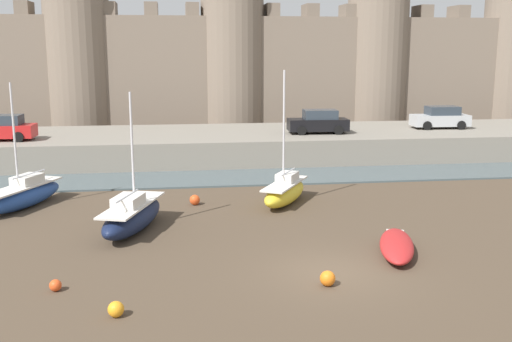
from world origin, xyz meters
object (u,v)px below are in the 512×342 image
object	(u,v)px
mooring_buoy_near_channel	(328,278)
mooring_buoy_mid_mud	(55,285)
rowboat_midflat_left	(397,245)
mooring_buoy_off_centre	(195,200)
sailboat_midflat_right	(132,216)
sailboat_near_channel_left	(23,195)
sailboat_foreground_left	(285,191)
mooring_buoy_near_shore	(116,309)
car_quay_east	(441,118)
car_quay_centre_east	(2,128)
car_quay_west	(318,122)

from	to	relation	value
mooring_buoy_near_channel	mooring_buoy_mid_mud	bearing A→B (deg)	175.09
rowboat_midflat_left	mooring_buoy_near_channel	world-z (taller)	rowboat_midflat_left
mooring_buoy_off_centre	mooring_buoy_mid_mud	world-z (taller)	mooring_buoy_off_centre
rowboat_midflat_left	sailboat_midflat_right	bearing A→B (deg)	157.08
sailboat_near_channel_left	mooring_buoy_near_channel	bearing A→B (deg)	-43.83
sailboat_foreground_left	mooring_buoy_near_channel	xyz separation A→B (m)	(-0.57, -10.56, -0.37)
sailboat_midflat_right	rowboat_midflat_left	distance (m)	10.73
mooring_buoy_near_shore	mooring_buoy_off_centre	bearing A→B (deg)	77.81
sailboat_midflat_right	car_quay_east	xyz separation A→B (m)	(21.17, 17.01, 1.91)
rowboat_midflat_left	sailboat_near_channel_left	xyz separation A→B (m)	(-15.32, 8.80, 0.31)
mooring_buoy_off_centre	car_quay_east	xyz separation A→B (m)	(18.45, 13.03, 2.32)
sailboat_near_channel_left	mooring_buoy_mid_mud	size ratio (longest dim) A/B	15.73
mooring_buoy_off_centre	mooring_buoy_near_shore	size ratio (longest dim) A/B	1.09
sailboat_foreground_left	mooring_buoy_off_centre	distance (m)	4.43
car_quay_centre_east	car_quay_east	bearing A→B (deg)	3.75
mooring_buoy_off_centre	car_quay_east	size ratio (longest dim) A/B	0.12
sailboat_midflat_right	mooring_buoy_near_channel	xyz separation A→B (m)	(6.56, -6.89, -0.42)
mooring_buoy_near_channel	rowboat_midflat_left	bearing A→B (deg)	39.20
sailboat_foreground_left	car_quay_east	world-z (taller)	sailboat_foreground_left
sailboat_near_channel_left	mooring_buoy_near_shore	xyz separation A→B (m)	(5.50, -12.92, -0.40)
sailboat_near_channel_left	mooring_buoy_near_shore	size ratio (longest dim) A/B	12.91
mooring_buoy_near_channel	car_quay_west	world-z (taller)	car_quay_west
sailboat_midflat_right	mooring_buoy_off_centre	bearing A→B (deg)	55.70
mooring_buoy_mid_mud	mooring_buoy_near_channel	bearing A→B (deg)	-4.91
sailboat_midflat_right	rowboat_midflat_left	bearing A→B (deg)	-22.92
sailboat_midflat_right	car_quay_west	bearing A→B (deg)	53.25
car_quay_centre_east	sailboat_near_channel_left	bearing A→B (deg)	-70.97
mooring_buoy_off_centre	car_quay_centre_east	world-z (taller)	car_quay_centre_east
mooring_buoy_off_centre	car_quay_west	world-z (taller)	car_quay_west
mooring_buoy_near_channel	mooring_buoy_mid_mud	xyz separation A→B (m)	(-8.54, 0.73, -0.06)
sailboat_foreground_left	mooring_buoy_near_channel	distance (m)	10.58
rowboat_midflat_left	mooring_buoy_mid_mud	bearing A→B (deg)	-170.53
rowboat_midflat_left	mooring_buoy_mid_mud	xyz separation A→B (m)	(-11.87, -1.98, -0.13)
rowboat_midflat_left	mooring_buoy_mid_mud	size ratio (longest dim) A/B	11.01
sailboat_near_channel_left	car_quay_centre_east	bearing A→B (deg)	109.03
sailboat_foreground_left	car_quay_centre_east	world-z (taller)	sailboat_foreground_left
sailboat_midflat_right	car_quay_centre_east	bearing A→B (deg)	120.98
mooring_buoy_mid_mud	car_quay_centre_east	bearing A→B (deg)	108.38
sailboat_foreground_left	sailboat_near_channel_left	bearing A→B (deg)	175.68
mooring_buoy_mid_mud	car_quay_west	size ratio (longest dim) A/B	0.09
mooring_buoy_near_channel	mooring_buoy_near_shore	world-z (taller)	mooring_buoy_near_channel
car_quay_east	car_quay_west	xyz separation A→B (m)	(-9.51, -1.40, 0.00)
sailboat_near_channel_left	mooring_buoy_near_channel	xyz separation A→B (m)	(11.99, -11.51, -0.38)
sailboat_near_channel_left	sailboat_foreground_left	distance (m)	12.59
sailboat_midflat_right	car_quay_west	size ratio (longest dim) A/B	1.38
sailboat_midflat_right	car_quay_west	distance (m)	19.58
sailboat_midflat_right	sailboat_foreground_left	distance (m)	8.01
sailboat_near_channel_left	mooring_buoy_mid_mud	xyz separation A→B (m)	(3.45, -10.78, -0.44)
sailboat_foreground_left	mooring_buoy_mid_mud	xyz separation A→B (m)	(-9.11, -9.83, -0.43)
car_quay_west	mooring_buoy_off_centre	bearing A→B (deg)	-127.56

